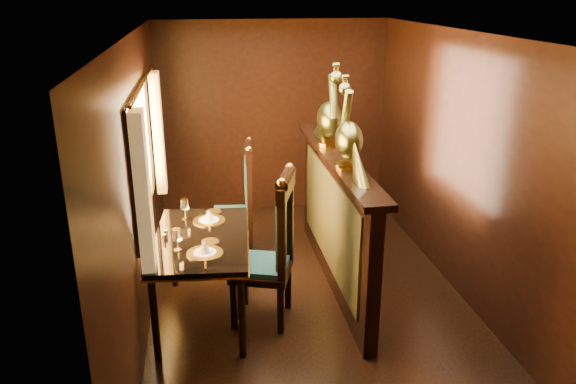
% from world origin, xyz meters
% --- Properties ---
extents(ground, '(5.00, 5.00, 0.00)m').
position_xyz_m(ground, '(0.00, 0.00, 0.00)').
color(ground, black).
rests_on(ground, ground).
extents(room_shell, '(3.04, 5.04, 2.52)m').
position_xyz_m(room_shell, '(-0.09, 0.02, 1.58)').
color(room_shell, black).
rests_on(room_shell, ground).
extents(partition, '(0.26, 2.70, 1.36)m').
position_xyz_m(partition, '(0.32, 0.30, 0.71)').
color(partition, black).
rests_on(partition, ground).
extents(dining_table, '(0.94, 1.43, 1.01)m').
position_xyz_m(dining_table, '(-1.00, -0.16, 0.74)').
color(dining_table, black).
rests_on(dining_table, ground).
extents(chair_left, '(0.65, 0.67, 1.43)m').
position_xyz_m(chair_left, '(-0.35, -0.29, 0.75)').
color(chair_left, black).
rests_on(chair_left, ground).
extents(chair_right, '(0.52, 0.54, 1.33)m').
position_xyz_m(chair_right, '(-0.53, 1.08, 0.69)').
color(chair_right, black).
rests_on(chair_right, ground).
extents(peacock_left, '(0.25, 0.66, 0.79)m').
position_xyz_m(peacock_left, '(0.33, -0.09, 1.75)').
color(peacock_left, '#1B522E').
rests_on(peacock_left, partition).
extents(peacock_right, '(0.27, 0.71, 0.85)m').
position_xyz_m(peacock_right, '(0.33, 0.65, 1.78)').
color(peacock_right, '#1B522E').
rests_on(peacock_right, partition).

